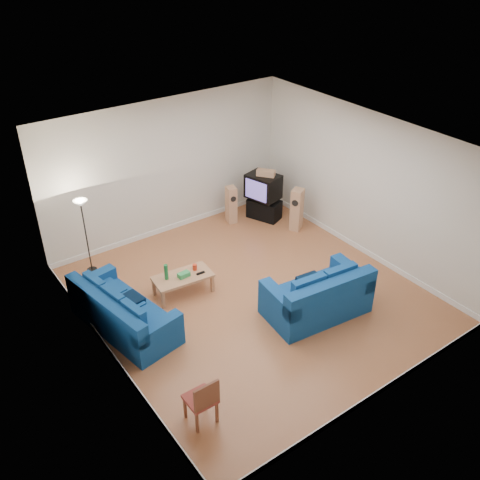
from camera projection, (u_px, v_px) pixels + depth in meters
room at (253, 229)px, 9.88m from camera, size 6.01×6.51×3.21m
sofa_three_seat at (122, 315)px, 9.67m from camera, size 1.34×2.36×0.86m
sofa_loveseat at (318, 298)px, 10.01m from camera, size 2.02×1.27×0.96m
coffee_table at (183, 278)px, 10.56m from camera, size 1.21×0.69×0.42m
bottle at (166, 272)px, 10.36m from camera, size 0.09×0.09×0.33m
tissue_box at (184, 275)px, 10.48m from camera, size 0.24×0.14×0.10m
red_canister at (195, 267)px, 10.68m from camera, size 0.12×0.12×0.12m
remote at (201, 273)px, 10.59m from camera, size 0.18×0.06×0.02m
tv_stand at (264, 209)px, 13.29m from camera, size 0.72×0.90×0.49m
av_receiver at (267, 199)px, 13.13m from camera, size 0.31×0.38×0.09m
television at (263, 186)px, 12.94m from camera, size 0.75×0.90×0.60m
centre_speaker at (266, 173)px, 12.71m from camera, size 0.40×0.45×0.15m
speaker_left at (231, 205)px, 13.00m from camera, size 0.27×0.32×0.93m
speaker_right at (297, 210)px, 12.67m from camera, size 0.39×0.36×1.05m
floor_lamp at (82, 213)px, 10.71m from camera, size 0.29×0.29×1.68m
dining_chair at (203, 399)px, 7.77m from camera, size 0.42×0.42×0.88m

